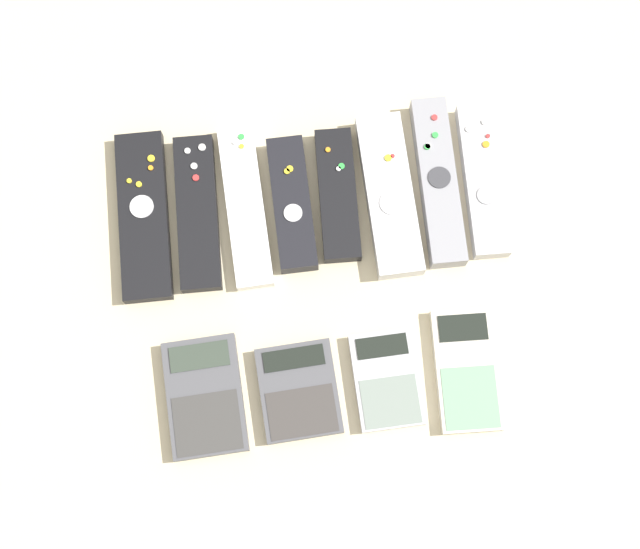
{
  "coord_description": "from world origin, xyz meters",
  "views": [
    {
      "loc": [
        -0.03,
        -0.22,
        1.04
      ],
      "look_at": [
        0.0,
        0.03,
        0.01
      ],
      "focal_mm": 50.0,
      "sensor_mm": 36.0,
      "label": 1
    }
  ],
  "objects_px": {
    "remote_2": "(245,206)",
    "remote_7": "(482,180)",
    "calculator_0": "(205,397)",
    "calculator_1": "(299,391)",
    "remote_0": "(144,216)",
    "remote_1": "(197,213)",
    "remote_3": "(292,204)",
    "remote_5": "(389,195)",
    "calculator_3": "(466,370)",
    "remote_4": "(338,195)",
    "calculator_2": "(387,380)",
    "remote_6": "(438,182)"
  },
  "relations": [
    {
      "from": "remote_7",
      "to": "calculator_3",
      "type": "xyz_separation_m",
      "value": [
        -0.06,
        -0.23,
        -0.0
      ]
    },
    {
      "from": "remote_3",
      "to": "remote_4",
      "type": "height_order",
      "value": "remote_3"
    },
    {
      "from": "remote_5",
      "to": "remote_7",
      "type": "bearing_deg",
      "value": 2.17
    },
    {
      "from": "remote_6",
      "to": "remote_7",
      "type": "bearing_deg",
      "value": -2.38
    },
    {
      "from": "remote_0",
      "to": "remote_7",
      "type": "relative_size",
      "value": 1.09
    },
    {
      "from": "remote_2",
      "to": "remote_7",
      "type": "xyz_separation_m",
      "value": [
        0.29,
        -0.0,
        0.0
      ]
    },
    {
      "from": "calculator_0",
      "to": "calculator_1",
      "type": "relative_size",
      "value": 1.23
    },
    {
      "from": "remote_7",
      "to": "calculator_1",
      "type": "distance_m",
      "value": 0.34
    },
    {
      "from": "remote_0",
      "to": "remote_5",
      "type": "relative_size",
      "value": 1.03
    },
    {
      "from": "remote_2",
      "to": "remote_0",
      "type": "bearing_deg",
      "value": 177.8
    },
    {
      "from": "calculator_3",
      "to": "remote_7",
      "type": "bearing_deg",
      "value": 79.06
    },
    {
      "from": "remote_4",
      "to": "remote_5",
      "type": "bearing_deg",
      "value": -5.28
    },
    {
      "from": "calculator_3",
      "to": "calculator_1",
      "type": "bearing_deg",
      "value": -176.75
    },
    {
      "from": "remote_3",
      "to": "calculator_1",
      "type": "bearing_deg",
      "value": -94.6
    },
    {
      "from": "remote_0",
      "to": "remote_1",
      "type": "distance_m",
      "value": 0.07
    },
    {
      "from": "remote_7",
      "to": "calculator_1",
      "type": "height_order",
      "value": "remote_7"
    },
    {
      "from": "remote_7",
      "to": "calculator_2",
      "type": "relative_size",
      "value": 1.7
    },
    {
      "from": "remote_2",
      "to": "calculator_1",
      "type": "bearing_deg",
      "value": -81.85
    },
    {
      "from": "remote_0",
      "to": "remote_5",
      "type": "distance_m",
      "value": 0.3
    },
    {
      "from": "remote_1",
      "to": "calculator_1",
      "type": "bearing_deg",
      "value": -65.18
    },
    {
      "from": "remote_0",
      "to": "remote_2",
      "type": "relative_size",
      "value": 1.02
    },
    {
      "from": "calculator_1",
      "to": "calculator_3",
      "type": "distance_m",
      "value": 0.2
    },
    {
      "from": "remote_5",
      "to": "calculator_3",
      "type": "xyz_separation_m",
      "value": [
        0.06,
        -0.22,
        -0.0
      ]
    },
    {
      "from": "remote_1",
      "to": "remote_3",
      "type": "xyz_separation_m",
      "value": [
        0.12,
        -0.0,
        0.0
      ]
    },
    {
      "from": "remote_4",
      "to": "remote_3",
      "type": "bearing_deg",
      "value": -171.35
    },
    {
      "from": "remote_1",
      "to": "remote_7",
      "type": "height_order",
      "value": "remote_7"
    },
    {
      "from": "remote_6",
      "to": "calculator_3",
      "type": "bearing_deg",
      "value": -88.95
    },
    {
      "from": "remote_1",
      "to": "remote_3",
      "type": "distance_m",
      "value": 0.12
    },
    {
      "from": "calculator_2",
      "to": "remote_3",
      "type": "bearing_deg",
      "value": 109.82
    },
    {
      "from": "calculator_0",
      "to": "remote_2",
      "type": "bearing_deg",
      "value": 71.27
    },
    {
      "from": "remote_5",
      "to": "calculator_1",
      "type": "height_order",
      "value": "remote_5"
    },
    {
      "from": "remote_4",
      "to": "remote_0",
      "type": "bearing_deg",
      "value": -177.76
    },
    {
      "from": "remote_4",
      "to": "remote_6",
      "type": "xyz_separation_m",
      "value": [
        0.12,
        0.0,
        0.0
      ]
    },
    {
      "from": "remote_2",
      "to": "remote_3",
      "type": "relative_size",
      "value": 1.24
    },
    {
      "from": "remote_4",
      "to": "remote_5",
      "type": "distance_m",
      "value": 0.06
    },
    {
      "from": "remote_4",
      "to": "remote_6",
      "type": "bearing_deg",
      "value": 2.96
    },
    {
      "from": "remote_7",
      "to": "remote_4",
      "type": "bearing_deg",
      "value": -178.69
    },
    {
      "from": "calculator_2",
      "to": "calculator_3",
      "type": "height_order",
      "value": "same"
    },
    {
      "from": "calculator_0",
      "to": "calculator_2",
      "type": "distance_m",
      "value": 0.21
    },
    {
      "from": "remote_1",
      "to": "calculator_2",
      "type": "bearing_deg",
      "value": -47.04
    },
    {
      "from": "remote_5",
      "to": "calculator_3",
      "type": "relative_size",
      "value": 1.39
    },
    {
      "from": "remote_3",
      "to": "remote_6",
      "type": "relative_size",
      "value": 0.79
    },
    {
      "from": "remote_5",
      "to": "remote_0",
      "type": "bearing_deg",
      "value": 177.37
    },
    {
      "from": "remote_1",
      "to": "remote_2",
      "type": "distance_m",
      "value": 0.06
    },
    {
      "from": "remote_4",
      "to": "calculator_3",
      "type": "distance_m",
      "value": 0.26
    },
    {
      "from": "calculator_2",
      "to": "calculator_1",
      "type": "bearing_deg",
      "value": 179.51
    },
    {
      "from": "remote_1",
      "to": "calculator_3",
      "type": "relative_size",
      "value": 1.33
    },
    {
      "from": "remote_5",
      "to": "calculator_0",
      "type": "xyz_separation_m",
      "value": [
        -0.24,
        -0.22,
        -0.0
      ]
    },
    {
      "from": "remote_0",
      "to": "remote_6",
      "type": "xyz_separation_m",
      "value": [
        0.36,
        0.0,
        0.0
      ]
    },
    {
      "from": "remote_1",
      "to": "calculator_1",
      "type": "relative_size",
      "value": 1.72
    }
  ]
}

